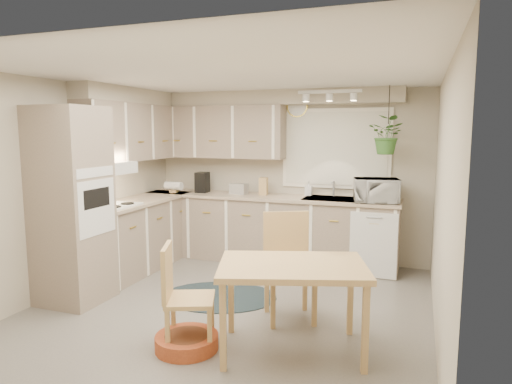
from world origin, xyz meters
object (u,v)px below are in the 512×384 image
braided_rug (219,296)px  pet_bed (187,342)px  chair_left (190,297)px  chair_back (290,268)px  dining_table (292,308)px  microwave (376,188)px

braided_rug → pet_bed: pet_bed is taller
chair_left → pet_bed: (-0.01, -0.05, -0.39)m
chair_back → dining_table: bearing=80.4°
dining_table → braided_rug: 1.49m
chair_back → pet_bed: bearing=27.5°
chair_back → pet_bed: size_ratio=1.93×
chair_left → microwave: bearing=131.9°
chair_left → braided_rug: (-0.26, 1.16, -0.44)m
braided_rug → microwave: (1.54, 1.46, 1.12)m
chair_left → chair_back: bearing=121.1°
dining_table → chair_left: bearing=-165.1°
braided_rug → pet_bed: (0.25, -1.21, 0.06)m
chair_back → microwave: bearing=-136.6°
dining_table → pet_bed: size_ratio=2.23×
braided_rug → pet_bed: size_ratio=2.40×
chair_back → microwave: 1.97m
dining_table → pet_bed: dining_table is taller
dining_table → pet_bed: 0.94m
dining_table → chair_left: chair_left is taller
microwave → chair_back: bearing=-121.7°
dining_table → braided_rug: dining_table is taller
dining_table → microwave: microwave is taller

